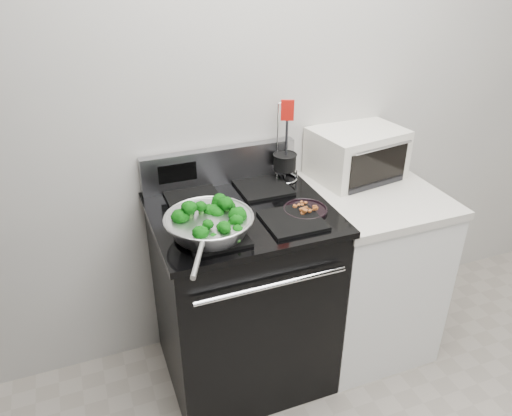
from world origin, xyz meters
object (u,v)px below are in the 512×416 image
bacon_plate (305,208)px  skillet (209,224)px  toaster_oven (357,153)px  gas_range (242,294)px  utensil_holder (285,166)px

bacon_plate → skillet: bearing=-173.9°
bacon_plate → toaster_oven: toaster_oven is taller
gas_range → toaster_oven: toaster_oven is taller
skillet → toaster_oven: size_ratio=1.14×
bacon_plate → gas_range: bearing=157.8°
bacon_plate → utensil_holder: (0.05, 0.33, 0.05)m
gas_range → utensil_holder: utensil_holder is taller
gas_range → bacon_plate: size_ratio=5.78×
gas_range → toaster_oven: 0.91m
gas_range → skillet: (-0.19, -0.15, 0.52)m
gas_range → utensil_holder: size_ratio=2.77×
toaster_oven → bacon_plate: bearing=-154.0°
utensil_holder → toaster_oven: (0.39, -0.03, 0.02)m
bacon_plate → toaster_oven: 0.53m
gas_range → skillet: 0.57m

